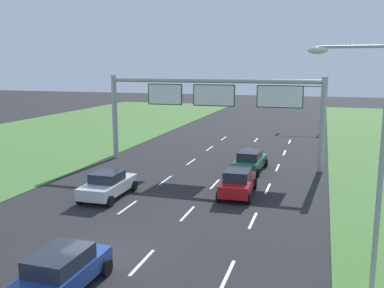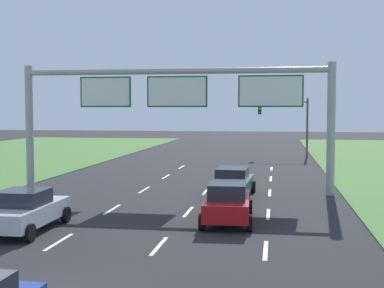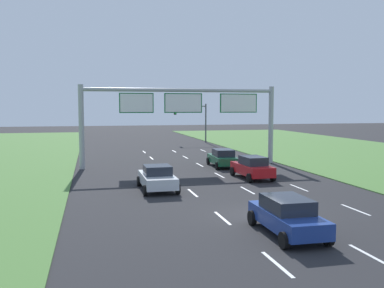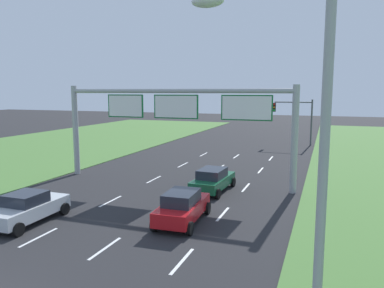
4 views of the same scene
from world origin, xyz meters
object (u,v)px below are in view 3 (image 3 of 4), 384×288
object	(u,v)px
car_near_red	(223,158)
traffic_light_mast	(193,116)
sign_gantry	(184,109)
car_lead_silver	(287,215)
car_far_ahead	(157,178)
car_mid_lane	(252,167)

from	to	relation	value
car_near_red	traffic_light_mast	world-z (taller)	traffic_light_mast
sign_gantry	traffic_light_mast	xyz separation A→B (m)	(6.31, 23.15, -1.09)
car_lead_silver	sign_gantry	size ratio (longest dim) A/B	0.25
car_far_ahead	sign_gantry	world-z (taller)	sign_gantry
traffic_light_mast	sign_gantry	bearing A→B (deg)	-105.25
car_lead_silver	traffic_light_mast	xyz separation A→B (m)	(6.53, 43.88, 3.08)
car_lead_silver	car_mid_lane	size ratio (longest dim) A/B	1.01
car_near_red	car_mid_lane	distance (m)	6.22
car_far_ahead	traffic_light_mast	bearing A→B (deg)	72.58
car_near_red	traffic_light_mast	size ratio (longest dim) A/B	0.80
car_lead_silver	traffic_light_mast	world-z (taller)	traffic_light_mast
car_far_ahead	sign_gantry	distance (m)	11.80
car_lead_silver	car_far_ahead	bearing A→B (deg)	110.08
car_far_ahead	car_near_red	bearing A→B (deg)	51.25
car_mid_lane	car_far_ahead	size ratio (longest dim) A/B	1.00
car_mid_lane	traffic_light_mast	xyz separation A→B (m)	(2.91, 30.76, 3.05)
car_near_red	sign_gantry	xyz separation A→B (m)	(-3.12, 1.39, 4.18)
car_near_red	sign_gantry	bearing A→B (deg)	158.76
car_mid_lane	sign_gantry	xyz separation A→B (m)	(-3.40, 7.60, 4.14)
car_mid_lane	car_far_ahead	distance (m)	7.81
car_near_red	car_lead_silver	bearing A→B (deg)	-97.02
car_near_red	car_mid_lane	bearing A→B (deg)	-84.66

